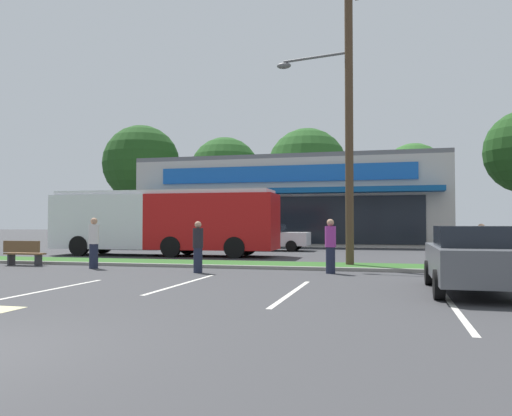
{
  "coord_description": "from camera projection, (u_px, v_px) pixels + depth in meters",
  "views": [
    {
      "loc": [
        5.48,
        -5.13,
        1.61
      ],
      "look_at": [
        -0.5,
        18.1,
        2.33
      ],
      "focal_mm": 36.61,
      "sensor_mm": 36.0,
      "label": 1
    }
  ],
  "objects": [
    {
      "name": "pedestrian_far",
      "position": [
        330.0,
        246.0,
        16.82
      ],
      "size": [
        0.35,
        0.35,
        1.76
      ],
      "rotation": [
        0.0,
        0.0,
        6.02
      ],
      "color": "#1E2338",
      "rests_on": "ground_plane"
    },
    {
      "name": "bus_stop_bench",
      "position": [
        24.0,
        252.0,
        20.01
      ],
      "size": [
        1.6,
        0.45,
        0.95
      ],
      "rotation": [
        0.0,
        0.0,
        3.14
      ],
      "color": "brown",
      "rests_on": "ground_plane"
    },
    {
      "name": "pedestrian_by_pole",
      "position": [
        94.0,
        243.0,
        18.68
      ],
      "size": [
        0.37,
        0.37,
        1.82
      ],
      "rotation": [
        0.0,
        0.0,
        3.57
      ],
      "color": "#1E2338",
      "rests_on": "ground_plane"
    },
    {
      "name": "tree_left",
      "position": [
        225.0,
        172.0,
        51.45
      ],
      "size": [
        6.92,
        6.92,
        10.13
      ],
      "color": "#473323",
      "rests_on": "ground_plane"
    },
    {
      "name": "parking_stripe_0",
      "position": [
        46.0,
        290.0,
        12.5
      ],
      "size": [
        0.12,
        4.8,
        0.01
      ],
      "primitive_type": "cube",
      "color": "silver",
      "rests_on": "ground_plane"
    },
    {
      "name": "parking_stripe_2",
      "position": [
        292.0,
        293.0,
        12.1
      ],
      "size": [
        0.12,
        4.8,
        0.01
      ],
      "primitive_type": "cube",
      "color": "silver",
      "rests_on": "ground_plane"
    },
    {
      "name": "curb_lip",
      "position": [
        233.0,
        267.0,
        18.66
      ],
      "size": [
        56.0,
        0.24,
        0.12
      ],
      "primitive_type": "cube",
      "color": "gray",
      "rests_on": "ground_plane"
    },
    {
      "name": "tree_mid",
      "position": [
        414.0,
        175.0,
        45.83
      ],
      "size": [
        5.63,
        5.63,
        8.69
      ],
      "color": "#473323",
      "rests_on": "ground_plane"
    },
    {
      "name": "pedestrian_near_bench",
      "position": [
        482.0,
        250.0,
        15.89
      ],
      "size": [
        0.32,
        0.32,
        1.61
      ],
      "rotation": [
        0.0,
        0.0,
        1.92
      ],
      "color": "#47423D",
      "rests_on": "ground_plane"
    },
    {
      "name": "utility_pole",
      "position": [
        346.0,
        108.0,
        19.23
      ],
      "size": [
        3.14,
        2.38,
        11.01
      ],
      "color": "#4C3826",
      "rests_on": "ground_plane"
    },
    {
      "name": "car_3",
      "position": [
        472.0,
        258.0,
        12.1
      ],
      "size": [
        1.92,
        4.51,
        1.55
      ],
      "rotation": [
        0.0,
        0.0,
        1.57
      ],
      "color": "#515459",
      "rests_on": "ground_plane"
    },
    {
      "name": "city_bus",
      "position": [
        164.0,
        221.0,
        26.22
      ],
      "size": [
        11.56,
        2.94,
        3.25
      ],
      "rotation": [
        0.0,
        0.0,
        3.17
      ],
      "color": "#B71414",
      "rests_on": "ground_plane"
    },
    {
      "name": "parking_stripe_1",
      "position": [
        183.0,
        284.0,
        13.95
      ],
      "size": [
        0.12,
        4.8,
        0.01
      ],
      "primitive_type": "cube",
      "color": "silver",
      "rests_on": "ground_plane"
    },
    {
      "name": "tree_far_left",
      "position": [
        141.0,
        164.0,
        51.94
      ],
      "size": [
        7.6,
        7.6,
        11.4
      ],
      "color": "#473323",
      "rests_on": "ground_plane"
    },
    {
      "name": "pedestrian_mid",
      "position": [
        198.0,
        247.0,
        17.06
      ],
      "size": [
        0.34,
        0.34,
        1.69
      ],
      "rotation": [
        0.0,
        0.0,
        1.14
      ],
      "color": "#1E2338",
      "rests_on": "ground_plane"
    },
    {
      "name": "storefront_building",
      "position": [
        299.0,
        203.0,
        42.04
      ],
      "size": [
        22.3,
        14.16,
        6.47
      ],
      "color": "#BCB7AD",
      "rests_on": "ground_plane"
    },
    {
      "name": "car_0",
      "position": [
        126.0,
        237.0,
        33.12
      ],
      "size": [
        4.48,
        1.86,
        1.44
      ],
      "color": "navy",
      "rests_on": "ground_plane"
    },
    {
      "name": "parking_stripe_3",
      "position": [
        456.0,
        310.0,
        9.66
      ],
      "size": [
        0.12,
        4.8,
        0.01
      ],
      "primitive_type": "cube",
      "color": "silver",
      "rests_on": "ground_plane"
    },
    {
      "name": "tree_mid_left",
      "position": [
        307.0,
        168.0,
        48.04
      ],
      "size": [
        7.34,
        7.34,
        10.4
      ],
      "color": "#473323",
      "rests_on": "ground_plane"
    },
    {
      "name": "car_4",
      "position": [
        269.0,
        237.0,
        31.11
      ],
      "size": [
        4.64,
        1.94,
        1.57
      ],
      "color": "silver",
      "rests_on": "ground_plane"
    },
    {
      "name": "grass_median",
      "position": [
        242.0,
        264.0,
        19.84
      ],
      "size": [
        56.0,
        2.2,
        0.12
      ],
      "primitive_type": "cube",
      "color": "#2D5B23",
      "rests_on": "ground_plane"
    }
  ]
}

